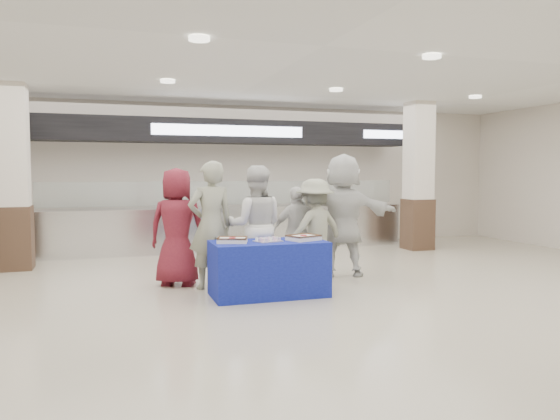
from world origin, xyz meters
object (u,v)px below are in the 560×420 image
object	(u,v)px
soldier_a	(211,225)
chef_tall	(255,226)
display_table	(269,269)
civilian_white	(343,215)
civilian_maroon	(177,227)
chef_short	(297,232)
sheet_cake_left	(232,239)
sheet_cake_right	(304,237)
cupcake_tray	(268,240)
soldier_b	(315,230)

from	to	relation	value
soldier_a	chef_tall	distance (m)	0.66
display_table	civilian_white	size ratio (longest dim) A/B	0.78
civilian_maroon	chef_short	world-z (taller)	civilian_maroon
display_table	sheet_cake_left	world-z (taller)	sheet_cake_left
soldier_a	civilian_maroon	bearing A→B (deg)	-46.66
sheet_cake_right	chef_short	xyz separation A→B (m)	(0.34, 1.19, -0.06)
soldier_a	cupcake_tray	bearing A→B (deg)	123.53
civilian_maroon	soldier_b	size ratio (longest dim) A/B	1.10
soldier_a	soldier_b	world-z (taller)	soldier_a
cupcake_tray	soldier_b	distance (m)	1.29
soldier_b	chef_tall	bearing A→B (deg)	-10.14
soldier_a	chef_short	size ratio (longest dim) A/B	1.27
chef_short	soldier_b	size ratio (longest dim) A/B	0.92
sheet_cake_left	sheet_cake_right	world-z (taller)	sheet_cake_right
display_table	chef_short	world-z (taller)	chef_short
display_table	sheet_cake_left	size ratio (longest dim) A/B	3.33
sheet_cake_left	chef_short	bearing A→B (deg)	40.31
soldier_a	display_table	bearing A→B (deg)	125.78
sheet_cake_right	chef_tall	distance (m)	0.89
cupcake_tray	chef_short	bearing A→B (deg)	54.31
sheet_cake_right	soldier_a	size ratio (longest dim) A/B	0.27
cupcake_tray	chef_short	distance (m)	1.46
display_table	chef_short	xyz separation A→B (m)	(0.83, 1.15, 0.35)
civilian_maroon	soldier_b	xyz separation A→B (m)	(2.07, -0.32, -0.08)
chef_short	civilian_white	xyz separation A→B (m)	(0.73, -0.14, 0.26)
civilian_white	soldier_b	bearing A→B (deg)	37.48
chef_short	civilian_white	size ratio (longest dim) A/B	0.74
chef_tall	sheet_cake_left	bearing A→B (deg)	68.04
chef_tall	chef_short	world-z (taller)	chef_tall
sheet_cake_left	chef_tall	world-z (taller)	chef_tall
sheet_cake_left	soldier_a	world-z (taller)	soldier_a
sheet_cake_right	chef_short	bearing A→B (deg)	73.98
civilian_maroon	soldier_b	bearing A→B (deg)	-164.38
display_table	civilian_maroon	world-z (taller)	civilian_maroon
cupcake_tray	civilian_white	bearing A→B (deg)	33.46
chef_tall	chef_short	size ratio (longest dim) A/B	1.22
civilian_white	display_table	bearing A→B (deg)	47.64
civilian_maroon	cupcake_tray	bearing A→B (deg)	157.93
cupcake_tray	civilian_maroon	xyz separation A→B (m)	(-1.07, 1.12, 0.10)
chef_tall	cupcake_tray	bearing A→B (deg)	102.95
sheet_cake_right	chef_tall	size ratio (longest dim) A/B	0.27
soldier_b	civilian_white	distance (m)	0.66
civilian_white	cupcake_tray	bearing A→B (deg)	48.29
sheet_cake_left	civilian_white	size ratio (longest dim) A/B	0.23
soldier_a	chef_tall	world-z (taller)	soldier_a
sheet_cake_right	civilian_maroon	world-z (taller)	civilian_maroon
cupcake_tray	chef_short	world-z (taller)	chef_short
soldier_b	civilian_white	bearing A→B (deg)	-171.88
chef_tall	soldier_b	xyz separation A→B (m)	(0.98, 0.08, -0.10)
sheet_cake_right	civilian_maroon	bearing A→B (deg)	144.52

